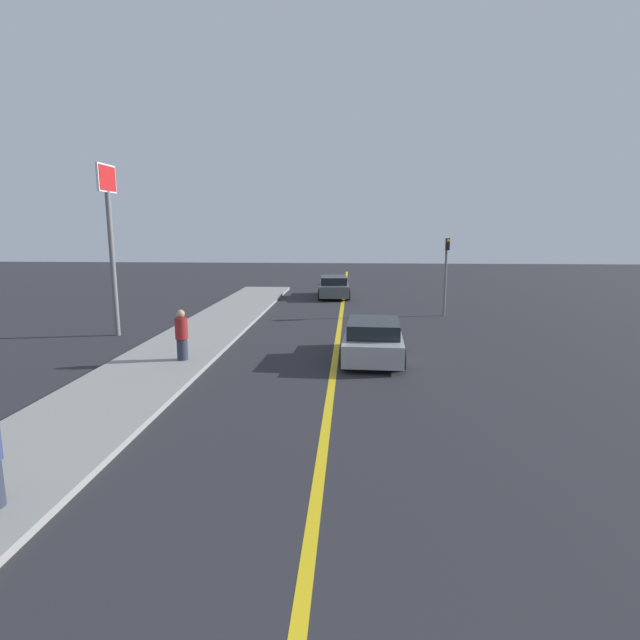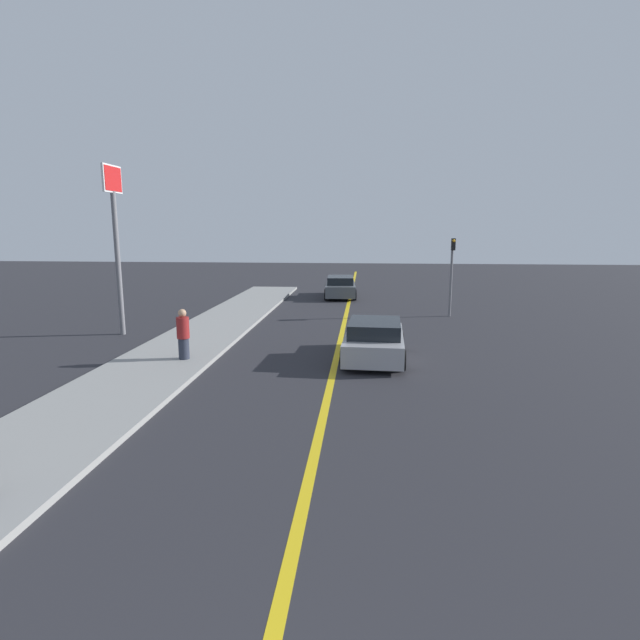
{
  "view_description": "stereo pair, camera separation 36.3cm",
  "coord_description": "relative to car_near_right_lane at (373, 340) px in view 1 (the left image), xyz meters",
  "views": [
    {
      "loc": [
        0.52,
        -0.68,
        4.16
      ],
      "look_at": [
        -0.41,
        13.69,
        1.51
      ],
      "focal_mm": 28.0,
      "sensor_mm": 36.0,
      "label": 1
    },
    {
      "loc": [
        0.88,
        -0.65,
        4.16
      ],
      "look_at": [
        -0.41,
        13.69,
        1.51
      ],
      "focal_mm": 28.0,
      "sensor_mm": 36.0,
      "label": 2
    }
  ],
  "objects": [
    {
      "name": "roadside_sign",
      "position": [
        -9.91,
        2.97,
        3.87
      ],
      "size": [
        0.2,
        1.37,
        6.51
      ],
      "color": "slate",
      "rests_on": "ground_plane"
    },
    {
      "name": "road_center_line",
      "position": [
        -1.22,
        2.96,
        -0.62
      ],
      "size": [
        0.2,
        60.0,
        0.01
      ],
      "color": "gold",
      "rests_on": "ground_plane"
    },
    {
      "name": "car_near_right_lane",
      "position": [
        0.0,
        0.0,
        0.0
      ],
      "size": [
        2.08,
        3.99,
        1.29
      ],
      "rotation": [
        0.0,
        0.0,
        -0.04
      ],
      "color": "#9E9EA3",
      "rests_on": "ground_plane"
    },
    {
      "name": "sidewalk_left",
      "position": [
        -6.57,
        1.76,
        -0.55
      ],
      "size": [
        3.08,
        33.6,
        0.14
      ],
      "color": "gray",
      "rests_on": "ground_plane"
    },
    {
      "name": "car_ahead_center",
      "position": [
        -1.81,
        14.57,
        0.01
      ],
      "size": [
        2.02,
        4.29,
        1.3
      ],
      "rotation": [
        0.0,
        0.0,
        0.05
      ],
      "color": "#4C5156",
      "rests_on": "ground_plane"
    },
    {
      "name": "traffic_light",
      "position": [
        3.74,
        8.29,
        1.67
      ],
      "size": [
        0.18,
        0.4,
        3.7
      ],
      "color": "slate",
      "rests_on": "ground_plane"
    },
    {
      "name": "pedestrian_far_standing",
      "position": [
        -5.93,
        -1.01,
        0.29
      ],
      "size": [
        0.39,
        0.39,
        1.58
      ],
      "color": "#282D3D",
      "rests_on": "sidewalk_left"
    }
  ]
}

